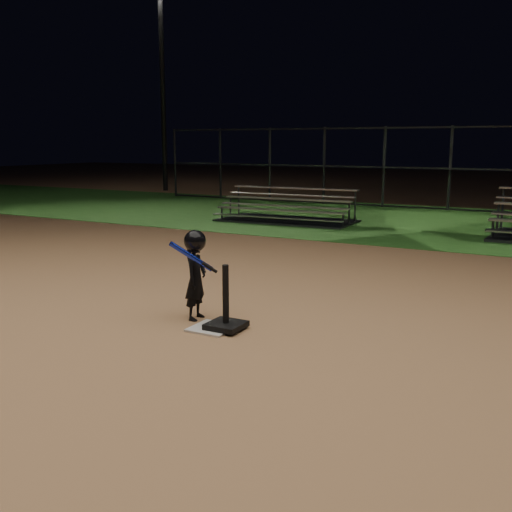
% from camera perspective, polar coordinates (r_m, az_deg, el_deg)
% --- Properties ---
extents(ground, '(80.00, 80.00, 0.00)m').
position_cam_1_polar(ground, '(6.56, -4.21, -7.04)').
color(ground, '#B37F51').
rests_on(ground, ground).
extents(grass_strip, '(60.00, 8.00, 0.01)m').
position_cam_1_polar(grass_strip, '(15.74, 15.90, 3.15)').
color(grass_strip, '#275C1E').
rests_on(grass_strip, ground).
extents(home_plate, '(0.45, 0.45, 0.02)m').
position_cam_1_polar(home_plate, '(6.56, -4.22, -6.94)').
color(home_plate, beige).
rests_on(home_plate, ground).
extents(batting_tee, '(0.38, 0.38, 0.70)m').
position_cam_1_polar(batting_tee, '(6.48, -2.92, -5.89)').
color(batting_tee, black).
rests_on(batting_tee, home_plate).
extents(child_batter, '(0.42, 0.54, 1.05)m').
position_cam_1_polar(child_batter, '(6.81, -5.84, -1.56)').
color(child_batter, black).
rests_on(child_batter, ground).
extents(bleacher_left, '(3.52, 1.82, 0.85)m').
position_cam_1_polar(bleacher_left, '(15.26, 2.95, 3.97)').
color(bleacher_left, '#B4B4B9').
rests_on(bleacher_left, ground).
extents(backstop_fence, '(20.08, 0.08, 2.50)m').
position_cam_1_polar(backstop_fence, '(18.57, 18.20, 8.01)').
color(backstop_fence, '#38383D').
rests_on(backstop_fence, ground).
extents(light_pole_left, '(0.90, 0.53, 8.30)m').
position_cam_1_polar(light_pole_left, '(25.55, -9.12, 17.37)').
color(light_pole_left, '#2D2D30').
rests_on(light_pole_left, ground).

